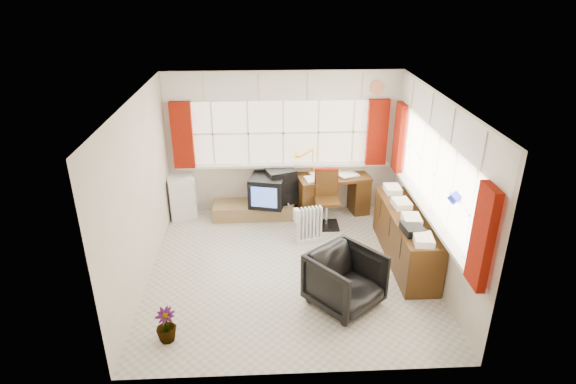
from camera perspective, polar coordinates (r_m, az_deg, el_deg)
The scene contains 20 objects.
ground at distance 7.09m, azimuth 0.17°, elevation -9.15°, with size 4.00×4.00×0.00m, color beige.
room_walls at distance 6.39m, azimuth 0.19°, elevation 2.13°, with size 4.00×4.00×4.00m.
window_back at distance 8.40m, azimuth -0.52°, elevation 3.67°, with size 3.70×0.12×3.60m.
window_right at distance 6.99m, azimuth 16.32°, elevation -1.87°, with size 0.12×3.70×3.60m.
curtains at distance 7.36m, azimuth 7.03°, elevation 4.66°, with size 3.83×3.83×1.15m.
overhead_cabinets at distance 7.20m, azimuth 7.73°, elevation 10.78°, with size 3.98×3.98×0.48m.
desk at distance 8.55m, azimuth 5.30°, elevation -0.01°, with size 1.33×0.83×0.75m.
desk_lamp at distance 8.45m, azimuth 2.95°, elevation 4.32°, with size 0.18×0.16×0.44m.
task_chair at distance 8.10m, azimuth 4.58°, elevation -0.49°, with size 0.41×0.43×0.98m.
office_chair at distance 6.27m, azimuth 6.79°, elevation -10.29°, with size 0.80×0.82×0.75m, color black.
radiator at distance 7.66m, azimuth 2.54°, elevation -4.28°, with size 0.43×0.25×0.60m.
credenza at distance 7.34m, azimuth 13.75°, elevation -5.10°, with size 0.50×2.00×0.85m.
file_tray at distance 6.68m, azimuth 14.55°, elevation -4.27°, with size 0.25×0.33×0.11m, color black.
tv_bench at distance 8.52m, azimuth -4.14°, elevation -2.11°, with size 1.40×0.50×0.25m, color #99724C.
crt_tv at distance 8.29m, azimuth -2.45°, elevation 0.13°, with size 0.68×0.65×0.52m.
hifi_stack at distance 8.38m, azimuth -0.83°, elevation 0.59°, with size 0.67×0.54×0.60m.
mini_fridge at distance 8.61m, azimuth -12.52°, elevation -0.52°, with size 0.56×0.56×0.75m.
spray_bottle_a at distance 8.38m, azimuth 0.05°, elevation -2.31°, with size 0.12×0.12×0.30m, color white.
spray_bottle_b at distance 7.80m, azimuth 1.69°, elevation -4.93°, with size 0.09×0.09×0.20m, color #89CCC9.
flower_vase at distance 5.95m, azimuth -14.26°, elevation -15.05°, with size 0.24×0.24×0.43m, color black.
Camera 1 is at (-0.32, -5.90, 3.93)m, focal length 30.00 mm.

